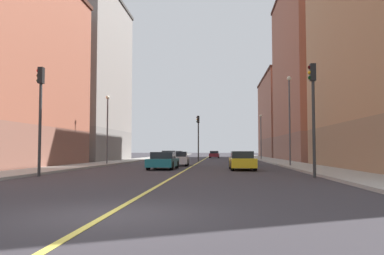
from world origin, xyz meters
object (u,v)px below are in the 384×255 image
object	(u,v)px
traffic_light_median_far	(198,132)
car_maroon	(214,154)
building_left_mid	(316,71)
car_white	(169,156)
car_red	(177,155)
building_right_midblock	(85,78)
street_lamp_left_near	(289,111)
street_lamp_left_far	(261,132)
car_yellow	(242,161)
traffic_light_left_near	(313,104)
building_left_far	(286,117)
car_silver	(178,159)
street_lamp_right_near	(107,122)
car_green	(242,159)
car_teal	(163,161)
traffic_light_right_near	(40,105)

from	to	relation	value
traffic_light_median_far	car_maroon	distance (m)	23.01
building_left_mid	car_white	bearing A→B (deg)	-170.47
car_red	building_right_midblock	bearing A→B (deg)	-133.64
traffic_light_median_far	street_lamp_left_near	xyz separation A→B (m)	(8.64, -16.01, 0.95)
car_white	street_lamp_left_far	bearing A→B (deg)	29.63
building_left_mid	street_lamp_left_near	size ratio (longest dim) A/B	3.17
car_red	car_yellow	bearing A→B (deg)	-75.85
building_left_mid	building_right_midblock	distance (m)	30.85
building_left_mid	traffic_light_left_near	distance (m)	34.56
building_right_midblock	traffic_light_median_far	bearing A→B (deg)	-3.73
building_left_far	car_silver	size ratio (longest dim) A/B	5.63
building_left_far	car_white	distance (m)	34.62
street_lamp_right_near	car_maroon	bearing A→B (deg)	74.50
building_left_mid	car_green	size ratio (longest dim) A/B	6.00
car_red	car_teal	world-z (taller)	car_red
building_left_far	traffic_light_right_near	xyz separation A→B (m)	(-22.73, -57.09, -4.02)
street_lamp_right_near	car_yellow	size ratio (longest dim) A/B	1.48
car_teal	car_white	world-z (taller)	car_white
traffic_light_left_near	car_silver	xyz separation A→B (m)	(-8.72, 15.03, -3.23)
building_right_midblock	car_green	bearing A→B (deg)	-34.54
traffic_light_left_near	street_lamp_right_near	world-z (taller)	street_lamp_right_near
traffic_light_right_near	car_white	distance (m)	29.72
building_right_midblock	street_lamp_left_far	xyz separation A→B (m)	(23.72, 6.58, -6.91)
car_silver	car_yellow	world-z (taller)	car_yellow
car_silver	car_yellow	distance (m)	8.94
building_left_far	street_lamp_right_near	distance (m)	47.28
building_left_mid	car_teal	distance (m)	31.71
car_teal	car_maroon	world-z (taller)	car_teal
street_lamp_right_near	car_teal	distance (m)	10.87
traffic_light_left_near	street_lamp_left_near	bearing A→B (deg)	85.48
traffic_light_median_far	car_maroon	xyz separation A→B (m)	(1.68, 22.74, -3.13)
car_green	car_maroon	bearing A→B (deg)	95.03
car_red	car_teal	distance (m)	33.00
car_silver	car_yellow	size ratio (longest dim) A/B	0.93
traffic_light_right_near	car_teal	size ratio (longest dim) A/B	1.36
building_right_midblock	street_lamp_left_far	world-z (taller)	building_right_midblock
traffic_light_right_near	street_lamp_left_near	xyz separation A→B (m)	(15.74, 12.85, 0.82)
car_yellow	car_green	bearing A→B (deg)	86.85
car_teal	car_red	bearing A→B (deg)	94.48
street_lamp_left_near	car_green	size ratio (longest dim) A/B	1.89
car_teal	building_left_mid	bearing A→B (deg)	54.64
building_left_far	traffic_light_left_near	world-z (taller)	building_left_far
street_lamp_right_near	car_red	world-z (taller)	street_lamp_right_near
street_lamp_right_near	car_maroon	world-z (taller)	street_lamp_right_near
street_lamp_left_far	street_lamp_right_near	bearing A→B (deg)	-129.82
traffic_light_median_far	car_green	size ratio (longest dim) A/B	1.44
car_green	car_red	bearing A→B (deg)	109.40
street_lamp_left_near	building_left_far	bearing A→B (deg)	81.02
street_lamp_right_near	street_lamp_left_near	bearing A→B (deg)	-11.84
street_lamp_left_far	car_teal	size ratio (longest dim) A/B	1.46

